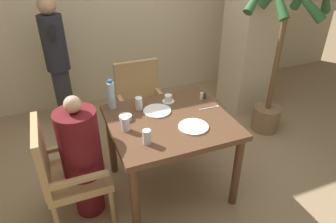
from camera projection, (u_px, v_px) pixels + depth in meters
ground_plane at (170, 185)px, 2.92m from camera, size 16.00×16.00×0.00m
pillar_stone at (256, 7)px, 3.66m from camera, size 0.55×0.55×2.70m
dining_table at (170, 130)px, 2.59m from camera, size 1.02×0.94×0.76m
chair_left_side at (65, 170)px, 2.38m from camera, size 0.50×0.50×0.92m
diner_in_left_chair at (82, 157)px, 2.39m from camera, size 0.32×0.32×1.12m
chair_far_side at (141, 102)px, 3.36m from camera, size 0.50×0.50×0.92m
standing_host at (57, 61)px, 3.49m from camera, size 0.27×0.30×1.57m
potted_palm at (280, 49)px, 3.25m from camera, size 0.95×0.96×2.08m
plate_main_left at (157, 111)px, 2.65m from camera, size 0.25×0.25×0.01m
plate_main_right at (193, 127)px, 2.43m from camera, size 0.25×0.25×0.01m
teacup_with_saucer at (168, 99)px, 2.79m from camera, size 0.11×0.11×0.07m
bowl_small at (125, 117)px, 2.53m from camera, size 0.11×0.11×0.04m
water_bottle at (111, 95)px, 2.64m from camera, size 0.07×0.07×0.28m
glass_tall_near at (147, 137)px, 2.21m from camera, size 0.06×0.06×0.12m
glass_tall_mid at (125, 124)px, 2.37m from camera, size 0.06×0.06×0.12m
glass_tall_far at (139, 103)px, 2.66m from camera, size 0.06×0.06×0.12m
salt_shaker at (201, 96)px, 2.83m from camera, size 0.03×0.03×0.07m
pepper_shaker at (205, 95)px, 2.84m from camera, size 0.03×0.03×0.07m
fork_beside_plate at (211, 108)px, 2.71m from camera, size 0.19×0.02×0.00m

